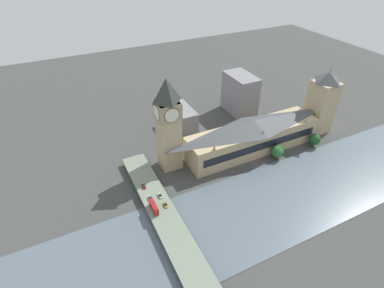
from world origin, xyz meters
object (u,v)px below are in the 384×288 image
Objects in this scene: victoria_tower at (322,103)px; car_northbound_mid at (150,198)px; car_southbound_mid at (144,186)px; double_decker_bus_mid at (154,207)px; clock_tower at (168,123)px; car_southbound_lead at (160,196)px; parliament_hall at (253,136)px; road_bridge at (176,237)px; car_northbound_tail at (166,205)px.

victoria_tower is 12.39× the size of car_northbound_mid.
double_decker_bus_mid is at bearing 177.97° from car_southbound_mid.
victoria_tower reaches higher than car_northbound_mid.
clock_tower is 50.35m from car_northbound_mid.
car_southbound_mid is at bearing 26.91° from car_southbound_lead.
parliament_hall is at bearing -77.36° from car_northbound_mid.
clock_tower is 0.43× the size of road_bridge.
car_northbound_tail is at bearing 101.08° from victoria_tower.
road_bridge is at bearing 174.03° from car_southbound_lead.
parliament_hall is 101.31m from road_bridge.
car_southbound_lead is at bearing 147.70° from clock_tower.
car_northbound_tail is 21.96m from car_southbound_mid.
car_southbound_lead is (8.43, 0.21, -0.01)m from car_northbound_tail.
clock_tower is 129.92m from victoria_tower.
victoria_tower is 12.64× the size of car_southbound_lead.
car_northbound_mid reaches higher than road_bridge.
parliament_hall is 90.34m from car_southbound_mid.
clock_tower is 6.31× the size of double_decker_bus_mid.
road_bridge is 31.92m from car_northbound_mid.
parliament_hall is 66.68m from victoria_tower.
victoria_tower is at bearing -78.92° from car_northbound_tail.
parliament_hall reaches higher than car_southbound_mid.
victoria_tower is (0.05, -65.49, 12.57)m from parliament_hall.
double_decker_bus_mid is at bearing 145.92° from clock_tower.
clock_tower reaches higher than road_bridge.
clock_tower is at bearing 85.37° from victoria_tower.
car_southbound_lead is 14.05m from car_southbound_mid.
car_southbound_lead is (-20.61, 83.28, -7.86)m from parliament_hall.
car_northbound_mid is at bearing 139.79° from clock_tower.
double_decker_bus_mid is (-29.07, 90.38, -5.96)m from parliament_hall.
road_bridge is 14.68× the size of double_decker_bus_mid.
car_northbound_tail is at bearing 153.80° from clock_tower.
car_southbound_mid reaches higher than car_northbound_tail.
parliament_hall is 1.89× the size of victoria_tower.
double_decker_bus_mid is 2.34× the size of car_southbound_mid.
car_southbound_mid is at bearing 95.15° from parliament_hall.
car_southbound_mid is (-8.14, 155.13, -20.40)m from victoria_tower.
road_bridge is at bearing -170.42° from double_decker_bus_mid.
car_northbound_mid is 0.97× the size of car_northbound_tail.
clock_tower is (10.50, 63.62, 22.73)m from parliament_hall.
car_northbound_mid is at bearing 102.64° from parliament_hall.
parliament_hall is at bearing -99.37° from clock_tower.
clock_tower reaches higher than car_northbound_mid.
clock_tower is 44.23m from car_southbound_mid.
victoria_tower reaches higher than car_northbound_tail.
car_southbound_mid is (43.73, 3.10, 1.62)m from road_bridge.
double_decker_bus_mid is 21.08m from car_southbound_mid.
car_northbound_mid is at bearing 97.40° from victoria_tower.
car_northbound_tail is at bearing -144.53° from car_northbound_mid.
car_northbound_mid is (-30.57, 25.84, -30.54)m from clock_tower.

